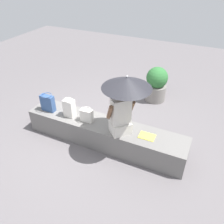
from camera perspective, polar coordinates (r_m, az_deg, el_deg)
ground_plane at (r=4.65m, az=-1.84°, el=-7.47°), size 14.00×14.00×0.00m
stone_bench at (r=4.49m, az=-1.89°, el=-5.25°), size 3.17×0.59×0.47m
person_seated at (r=3.92m, az=2.16°, el=-0.58°), size 0.46×0.48×0.90m
parasol at (r=3.59m, az=3.70°, el=7.28°), size 0.81×0.81×1.12m
handbag_black at (r=4.37m, az=-6.30°, el=-0.78°), size 0.23×0.18×0.27m
tote_bag_canvas at (r=4.53m, az=-10.55°, el=1.01°), size 0.21×0.16×0.38m
shoulder_bag_spare at (r=4.80m, az=-15.66°, el=2.21°), size 0.28×0.21×0.36m
magazine at (r=4.09m, az=8.67°, el=-5.96°), size 0.28×0.20×0.01m
planter_near at (r=5.87m, az=10.95°, el=6.83°), size 0.53×0.53×0.88m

